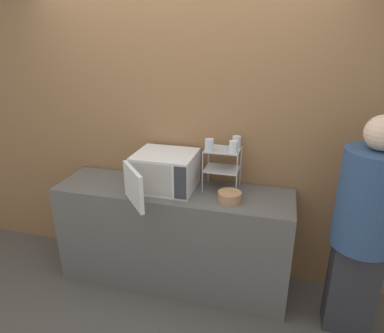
{
  "coord_description": "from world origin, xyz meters",
  "views": [
    {
      "loc": [
        0.84,
        -2.18,
        2.13
      ],
      "look_at": [
        0.16,
        0.3,
        1.12
      ],
      "focal_mm": 32.0,
      "sensor_mm": 36.0,
      "label": 1
    }
  ],
  "objects": [
    {
      "name": "person",
      "position": [
        1.44,
        0.1,
        0.92
      ],
      "size": [
        0.41,
        0.41,
        1.67
      ],
      "color": "#2D2D33",
      "rests_on": "ground_plane"
    },
    {
      "name": "ground_plane",
      "position": [
        0.0,
        0.0,
        0.0
      ],
      "size": [
        12.0,
        12.0,
        0.0
      ],
      "primitive_type": "plane",
      "color": "#4C4742"
    },
    {
      "name": "dish_rack",
      "position": [
        0.39,
        0.41,
        1.16
      ],
      "size": [
        0.29,
        0.23,
        0.35
      ],
      "color": "#B2B2B7",
      "rests_on": "counter"
    },
    {
      "name": "counter",
      "position": [
        0.0,
        0.28,
        0.46
      ],
      "size": [
        2.0,
        0.55,
        0.91
      ],
      "color": "#595654",
      "rests_on": "ground_plane"
    },
    {
      "name": "microwave",
      "position": [
        -0.07,
        0.29,
        1.06
      ],
      "size": [
        0.51,
        0.73,
        0.3
      ],
      "color": "silver",
      "rests_on": "counter"
    },
    {
      "name": "glass_back_right",
      "position": [
        0.49,
        0.47,
        1.31
      ],
      "size": [
        0.07,
        0.07,
        0.1
      ],
      "color": "silver",
      "rests_on": "dish_rack"
    },
    {
      "name": "glass_front_left",
      "position": [
        0.29,
        0.34,
        1.31
      ],
      "size": [
        0.07,
        0.07,
        0.1
      ],
      "color": "silver",
      "rests_on": "dish_rack"
    },
    {
      "name": "wall_back",
      "position": [
        0.0,
        0.59,
        1.3
      ],
      "size": [
        8.0,
        0.06,
        2.6
      ],
      "color": "olive",
      "rests_on": "ground_plane"
    },
    {
      "name": "glass_front_right",
      "position": [
        0.49,
        0.33,
        1.31
      ],
      "size": [
        0.07,
        0.07,
        0.1
      ],
      "color": "silver",
      "rests_on": "dish_rack"
    },
    {
      "name": "bowl",
      "position": [
        0.49,
        0.19,
        0.95
      ],
      "size": [
        0.18,
        0.18,
        0.08
      ],
      "color": "#AD7F56",
      "rests_on": "counter"
    }
  ]
}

